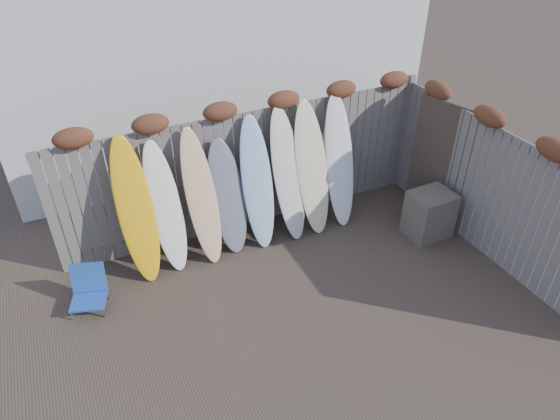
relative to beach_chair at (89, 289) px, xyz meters
name	(u,v)px	position (x,y,z in m)	size (l,w,h in m)	color
ground	(318,317)	(2.70, -1.54, -0.28)	(80.00, 80.00, 0.00)	#493A2D
back_fence	(251,160)	(2.76, 0.85, 0.90)	(6.05, 0.28, 2.24)	slate
right_fence	(494,186)	(5.69, -1.29, 0.86)	(0.28, 4.40, 2.24)	slate
beach_chair	(89,289)	(0.00, 0.00, 0.00)	(0.57, 0.59, 0.60)	blue
wooden_crate	(429,214)	(5.19, -0.66, 0.10)	(0.66, 0.55, 0.77)	#433D32
lattice_panel	(448,165)	(5.70, -0.34, 0.73)	(0.06, 1.35, 2.02)	brown
surfboard_0	(136,211)	(0.85, 0.43, 0.76)	(0.50, 0.07, 2.17)	#FFB510
surfboard_1	(166,208)	(1.26, 0.46, 0.68)	(0.46, 0.07, 1.99)	white
surfboard_2	(202,198)	(1.79, 0.42, 0.73)	(0.45, 0.07, 2.10)	tan
surfboard_3	(228,197)	(2.20, 0.46, 0.60)	(0.53, 0.07, 1.82)	slate
surfboard_4	(257,183)	(2.68, 0.43, 0.73)	(0.48, 0.07, 2.10)	#A2C2E2
surfboard_5	(288,175)	(3.19, 0.41, 0.76)	(0.49, 0.07, 2.16)	silver
surfboard_6	(312,169)	(3.60, 0.41, 0.77)	(0.54, 0.07, 2.18)	beige
surfboard_7	(339,161)	(4.11, 0.42, 0.78)	(0.48, 0.07, 2.20)	white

